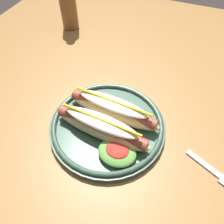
# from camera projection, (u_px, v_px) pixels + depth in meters

# --- Properties ---
(ground_plane) EXTENTS (8.00, 8.00, 0.00)m
(ground_plane) POSITION_uv_depth(u_px,v_px,m) (136.00, 178.00, 1.23)
(ground_plane) COLOR #2D2826
(dining_table) EXTENTS (1.41, 1.09, 0.74)m
(dining_table) POSITION_uv_depth(u_px,v_px,m) (153.00, 100.00, 0.72)
(dining_table) COLOR olive
(dining_table) RESTS_ON ground_plane
(hot_dog_plate) EXTENTS (0.28, 0.28, 0.08)m
(hot_dog_plate) POSITION_uv_depth(u_px,v_px,m) (108.00, 123.00, 0.52)
(hot_dog_plate) COLOR #334C3D
(hot_dog_plate) RESTS_ON dining_table
(fork) EXTENTS (0.12, 0.07, 0.00)m
(fork) POSITION_uv_depth(u_px,v_px,m) (215.00, 173.00, 0.47)
(fork) COLOR silver
(fork) RESTS_ON dining_table
(glass_bottle) EXTENTS (0.06, 0.06, 0.21)m
(glass_bottle) POSITION_uv_depth(u_px,v_px,m) (68.00, 6.00, 0.78)
(glass_bottle) COLOR brown
(glass_bottle) RESTS_ON dining_table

